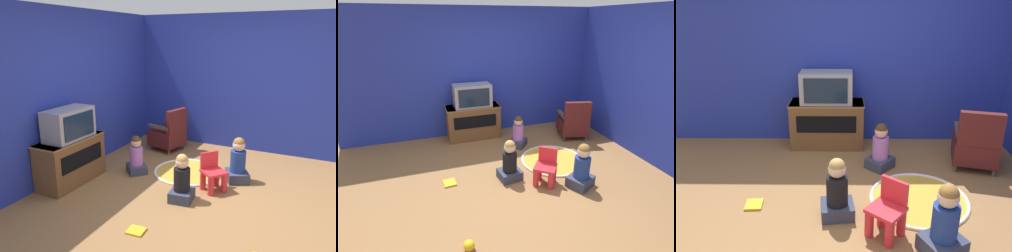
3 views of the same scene
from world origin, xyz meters
TOP-DOWN VIEW (x-y plane):
  - ground_plane at (0.00, 0.00)m, footprint 30.00×30.00m
  - wall_back at (-0.35, 2.11)m, footprint 5.31×0.12m
  - wall_right at (2.25, -0.41)m, footprint 0.12×5.17m
  - tv_cabinet at (-0.45, 1.81)m, footprint 1.07×0.46m
  - television at (-0.45, 1.79)m, footprint 0.73×0.39m
  - black_armchair at (1.51, 1.15)m, footprint 0.66×0.68m
  - yellow_kid_chair at (0.22, -0.17)m, footprint 0.42×0.42m
  - play_mat at (0.65, 0.39)m, footprint 1.10×1.10m
  - child_watching_left at (-0.25, 0.10)m, footprint 0.36×0.33m
  - child_watching_center at (0.28, 1.12)m, footprint 0.42×0.42m
  - child_watching_right at (0.69, -0.40)m, footprint 0.45×0.43m
  - book at (-1.15, 0.26)m, footprint 0.19×0.21m

SIDE VIEW (x-z plane):
  - ground_plane at x=0.00m, z-range 0.00..0.00m
  - play_mat at x=0.65m, z-range -0.01..0.03m
  - book at x=-1.15m, z-range 0.00..0.02m
  - yellow_kid_chair at x=0.22m, z-range -0.05..0.49m
  - child_watching_center at x=0.28m, z-range -0.04..0.58m
  - child_watching_left at x=-0.25m, z-range -0.04..0.61m
  - child_watching_right at x=0.69m, z-range -0.05..0.64m
  - black_armchair at x=1.51m, z-range -0.09..0.74m
  - tv_cabinet at x=-0.45m, z-range 0.01..0.70m
  - television at x=-0.45m, z-range 0.68..1.13m
  - wall_back at x=-0.35m, z-range 0.00..2.55m
  - wall_right at x=2.25m, z-range 0.00..2.55m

